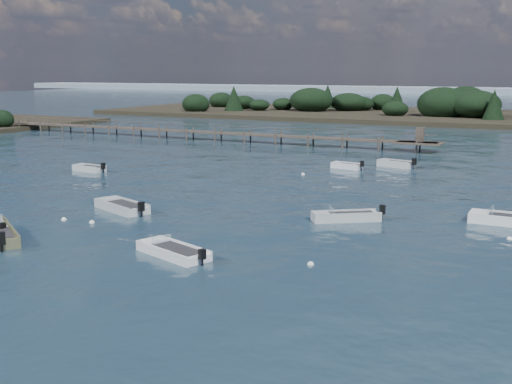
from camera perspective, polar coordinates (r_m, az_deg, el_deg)
The scene contains 15 objects.
ground at distance 85.80m, azimuth 13.47°, elevation 4.54°, with size 400.00×400.00×0.00m, color #172A36.
dinghy_mid_grey at distance 42.22m, azimuth -11.85°, elevation -1.40°, with size 4.70×3.08×1.18m.
dinghy_extra_b at distance 38.89m, azimuth 7.99°, elevation -2.32°, with size 4.07×3.33×1.19m.
dinghy_mid_white_b at distance 40.54m, azimuth 21.63°, elevation -2.45°, with size 4.93×1.75×1.23m.
tender_far_grey_b at distance 61.30m, azimuth 12.31°, elevation 2.36°, with size 3.77×2.07×1.26m.
dinghy_mid_white_a at distance 31.70m, azimuth -7.40°, elevation -5.37°, with size 4.50×2.83×1.04m.
tender_far_white at distance 59.53m, azimuth 8.06°, elevation 2.22°, with size 3.19×1.60×1.07m.
tender_far_grey at distance 59.34m, azimuth -14.60°, elevation 1.96°, with size 3.47×1.52×1.11m.
buoy_b at distance 30.12m, azimuth 4.88°, elevation -6.46°, with size 0.32×0.32×0.32m, color white.
buoy_c at distance 40.47m, azimuth -16.71°, elevation -2.39°, with size 0.32×0.32×0.32m, color white.
buoy_d at distance 36.99m, azimuth 21.62°, elevation -3.93°, with size 0.32×0.32×0.32m, color white.
buoy_e at distance 55.71m, azimuth 4.20°, elevation 1.56°, with size 0.32×0.32×0.32m, color white.
buoy_extra_a at distance 39.26m, azimuth -14.38°, elevation -2.67°, with size 0.32×0.32×0.32m, color white.
jetty at distance 82.62m, azimuth -3.41°, elevation 5.27°, with size 64.50×3.20×3.40m.
distant_haze at distance 275.94m, azimuth 3.48°, elevation 8.93°, with size 280.00×20.00×2.40m, color #8494A3.
Camera 1 is at (19.75, -23.01, 8.91)m, focal length 45.00 mm.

